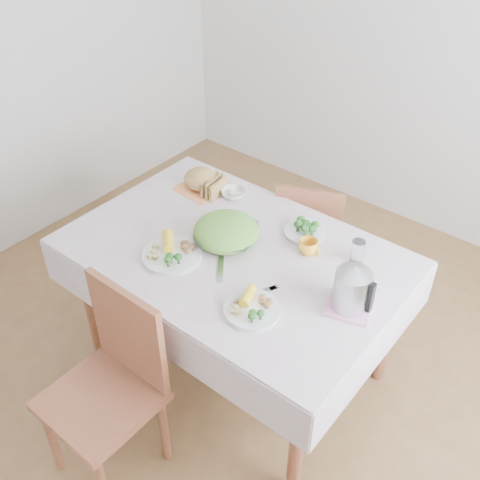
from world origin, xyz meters
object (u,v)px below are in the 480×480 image
Objects in this scene: dining_table at (234,311)px; yellow_mug at (308,247)px; chair_far at (312,228)px; dinner_plate_right at (252,310)px; salad_bowl at (226,237)px; electric_kettle at (353,285)px; dinner_plate_left at (172,255)px; chair_near at (100,398)px.

yellow_mug is (0.27, 0.19, 0.42)m from dining_table.
chair_far is 1.06m from dinner_plate_right.
dinner_plate_right is 2.58× the size of yellow_mug.
dinner_plate_right is (0.36, -0.28, -0.02)m from salad_bowl.
salad_bowl is 0.46m from dinner_plate_right.
dinner_plate_right is (0.30, -0.25, 0.40)m from dining_table.
electric_kettle is (0.59, 0.01, 0.51)m from dining_table.
dining_table is at bearing 48.82° from dinner_plate_left.
electric_kettle is (0.32, -0.19, 0.09)m from yellow_mug.
salad_bowl is 0.26m from dinner_plate_left.
chair_far reaches higher than yellow_mug.
salad_bowl is (-0.04, -0.69, 0.33)m from chair_far.
chair_far is 3.03× the size of dinner_plate_left.
dining_table is 6.87× the size of electric_kettle.
chair_near is 0.71m from dinner_plate_right.
dinner_plate_right is 1.13× the size of electric_kettle.
salad_bowl is at bearing 62.50° from dinner_plate_left.
dinner_plate_left is at bearing 57.74° from chair_far.
dinner_plate_left is at bearing -138.35° from yellow_mug.
salad_bowl and yellow_mug have the same top height.
electric_kettle is at bearing 108.61° from chair_far.
dining_table is 0.78m from electric_kettle.
salad_bowl is 0.66m from electric_kettle.
chair_near is 1.50m from chair_far.
dinner_plate_right is at bearing -39.92° from dining_table.
dinner_plate_right is (0.36, 0.53, 0.31)m from chair_near.
salad_bowl is at bearing -166.13° from electric_kettle.
dinner_plate_left is at bearing -149.14° from electric_kettle.
salad_bowl reaches higher than dinner_plate_right.
electric_kettle is (0.61, -0.71, 0.42)m from chair_far.
chair_near reaches higher than dining_table.
dinner_plate_right is (0.32, -0.97, 0.31)m from chair_far.
salad_bowl is 0.37m from yellow_mug.
electric_kettle reaches higher than chair_near.
electric_kettle is (0.77, 0.22, 0.11)m from dinner_plate_left.
dining_table is 0.56m from dinner_plate_right.
chair_far is 1.02m from electric_kettle.
chair_near is at bearing 66.40° from chair_far.
yellow_mug reaches higher than dining_table.
chair_far is at bearing 119.23° from yellow_mug.
dinner_plate_right is (0.49, -0.04, 0.00)m from dinner_plate_left.
chair_near reaches higher than yellow_mug.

